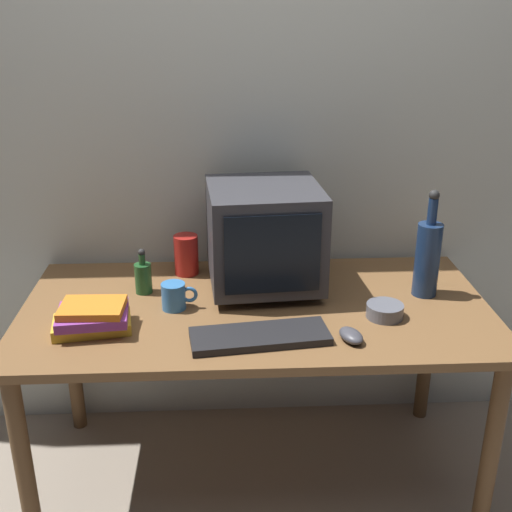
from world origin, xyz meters
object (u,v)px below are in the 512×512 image
object	(u,v)px
keyboard	(259,336)
book_stack	(92,317)
bottle_tall	(428,256)
bottle_short	(143,277)
computer_mouse	(351,336)
cd_spindle	(385,311)
mug	(175,296)
crt_monitor	(264,236)
metal_canister	(186,255)

from	to	relation	value
keyboard	book_stack	bearing A→B (deg)	163.44
bottle_tall	bottle_short	bearing A→B (deg)	176.29
computer_mouse	cd_spindle	bearing A→B (deg)	27.33
bottle_tall	book_stack	bearing A→B (deg)	-169.43
bottle_tall	mug	size ratio (longest dim) A/B	3.15
crt_monitor	computer_mouse	bearing A→B (deg)	-59.35
computer_mouse	mug	xyz separation A→B (m)	(-0.55, 0.24, 0.03)
book_stack	computer_mouse	bearing A→B (deg)	-7.64
bottle_short	book_stack	bearing A→B (deg)	-115.21
keyboard	bottle_short	size ratio (longest dim) A/B	2.57
mug	cd_spindle	xyz separation A→B (m)	(0.68, -0.10, -0.02)
crt_monitor	bottle_tall	xyz separation A→B (m)	(0.55, -0.09, -0.05)
bottle_tall	mug	world-z (taller)	bottle_tall
bottle_short	cd_spindle	size ratio (longest dim) A/B	1.36
keyboard	cd_spindle	bearing A→B (deg)	10.13
keyboard	bottle_tall	distance (m)	0.67
crt_monitor	metal_canister	world-z (taller)	crt_monitor
book_stack	mug	bearing A→B (deg)	29.59
mug	metal_canister	bearing A→B (deg)	85.01
metal_canister	book_stack	bearing A→B (deg)	-122.14
keyboard	bottle_tall	xyz separation A→B (m)	(0.59, 0.29, 0.13)
bottle_tall	metal_canister	size ratio (longest dim) A/B	2.52
computer_mouse	bottle_tall	bearing A→B (deg)	24.91
keyboard	book_stack	xyz separation A→B (m)	(-0.51, 0.09, 0.03)
bottle_tall	cd_spindle	xyz separation A→B (m)	(-0.18, -0.16, -0.12)
computer_mouse	metal_canister	xyz separation A→B (m)	(-0.52, 0.53, 0.06)
keyboard	book_stack	size ratio (longest dim) A/B	1.65
bottle_short	mug	distance (m)	0.18
computer_mouse	mug	distance (m)	0.60
computer_mouse	mug	bearing A→B (deg)	136.08
cd_spindle	metal_canister	bearing A→B (deg)	149.62
keyboard	crt_monitor	bearing A→B (deg)	77.26
bottle_tall	mug	xyz separation A→B (m)	(-0.86, -0.07, -0.10)
bottle_tall	bottle_short	world-z (taller)	bottle_tall
computer_mouse	cd_spindle	size ratio (longest dim) A/B	0.83
mug	cd_spindle	distance (m)	0.69
bottle_tall	book_stack	size ratio (longest dim) A/B	1.48
book_stack	metal_canister	bearing A→B (deg)	57.86
mug	computer_mouse	bearing A→B (deg)	-24.13
bottle_short	cd_spindle	bearing A→B (deg)	-15.84
crt_monitor	metal_canister	bearing A→B (deg)	154.84
bottle_tall	metal_canister	distance (m)	0.87
book_stack	bottle_short	bearing A→B (deg)	64.79
keyboard	mug	world-z (taller)	mug
crt_monitor	book_stack	bearing A→B (deg)	-151.77
computer_mouse	book_stack	distance (m)	0.80
cd_spindle	keyboard	bearing A→B (deg)	-162.79
keyboard	metal_canister	world-z (taller)	metal_canister
metal_canister	mug	bearing A→B (deg)	-94.99
crt_monitor	cd_spindle	size ratio (longest dim) A/B	3.45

